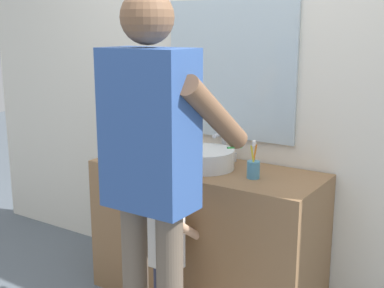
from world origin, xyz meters
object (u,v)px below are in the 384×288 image
(child_toddler, at_px, (166,246))
(adult_parent, at_px, (152,154))
(soap_bottle, at_px, (154,148))
(toothbrush_cup, at_px, (253,168))

(child_toddler, relative_size, adult_parent, 0.46)
(soap_bottle, bearing_deg, child_toddler, -46.36)
(adult_parent, bearing_deg, child_toddler, 115.48)
(soap_bottle, xyz_separation_m, child_toddler, (0.37, -0.39, -0.41))
(child_toddler, height_order, adult_parent, adult_parent)
(soap_bottle, distance_m, adult_parent, 0.85)
(toothbrush_cup, relative_size, adult_parent, 0.12)
(child_toddler, bearing_deg, toothbrush_cup, 47.46)
(toothbrush_cup, bearing_deg, soap_bottle, 177.35)
(child_toddler, bearing_deg, adult_parent, -64.52)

